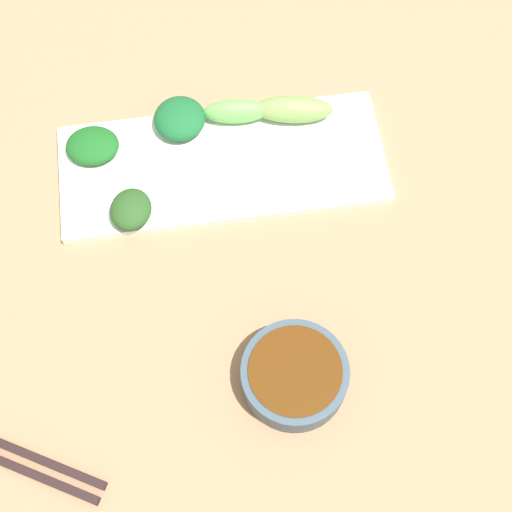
# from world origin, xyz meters

# --- Properties ---
(tabletop) EXTENTS (2.10, 2.10, 0.02)m
(tabletop) POSITION_xyz_m (0.00, 0.00, 0.01)
(tabletop) COLOR #9C7453
(tabletop) RESTS_ON ground
(sauce_bowl) EXTENTS (0.11, 0.11, 0.04)m
(sauce_bowl) POSITION_xyz_m (-0.13, -0.03, 0.04)
(sauce_bowl) COLOR #374955
(sauce_bowl) RESTS_ON tabletop
(serving_plate) EXTENTS (0.15, 0.37, 0.01)m
(serving_plate) POSITION_xyz_m (0.12, 0.01, 0.03)
(serving_plate) COLOR white
(serving_plate) RESTS_ON tabletop
(broccoli_stalk_0) EXTENTS (0.05, 0.09, 0.03)m
(broccoli_stalk_0) POSITION_xyz_m (0.17, -0.08, 0.05)
(broccoli_stalk_0) COLOR #78A24D
(broccoli_stalk_0) RESTS_ON serving_plate
(broccoli_leafy_1) EXTENTS (0.06, 0.06, 0.02)m
(broccoli_leafy_1) POSITION_xyz_m (0.07, 0.12, 0.04)
(broccoli_leafy_1) COLOR #254B1E
(broccoli_leafy_1) RESTS_ON serving_plate
(broccoli_leafy_2) EXTENTS (0.06, 0.07, 0.02)m
(broccoli_leafy_2) POSITION_xyz_m (0.16, 0.15, 0.04)
(broccoli_leafy_2) COLOR #18581C
(broccoli_leafy_2) RESTS_ON serving_plate
(broccoli_stalk_3) EXTENTS (0.03, 0.08, 0.03)m
(broccoli_stalk_3) POSITION_xyz_m (0.18, -0.01, 0.05)
(broccoli_stalk_3) COLOR #67B652
(broccoli_stalk_3) RESTS_ON serving_plate
(broccoli_leafy_4) EXTENTS (0.08, 0.07, 0.03)m
(broccoli_leafy_4) POSITION_xyz_m (0.18, 0.05, 0.05)
(broccoli_leafy_4) COLOR #185A2B
(broccoli_leafy_4) RESTS_ON serving_plate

